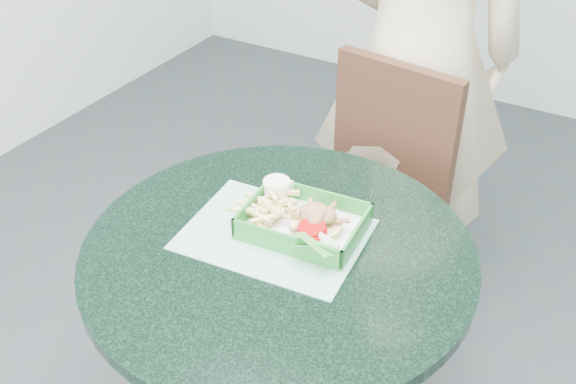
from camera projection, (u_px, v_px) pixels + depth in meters
The scene contains 9 objects.
cafe_table at pixel (279, 309), 1.59m from camera, with size 0.87×0.87×0.75m.
dining_chair at pixel (376, 196), 2.05m from camera, with size 0.40×0.40×0.93m.
diner_person at pixel (424, 3), 1.95m from camera, with size 0.77×0.50×2.11m, color beige.
placemat at pixel (275, 241), 1.53m from camera, with size 0.40×0.30×0.00m, color #87BDAD.
food_basket at pixel (303, 232), 1.53m from camera, with size 0.26×0.19×0.05m.
crab_sandwich at pixel (315, 225), 1.50m from camera, with size 0.12×0.12×0.07m.
fries_pile at pixel (271, 210), 1.56m from camera, with size 0.12×0.13×0.05m, color #EBD07B, non-canonical shape.
sauce_ramekin at pixel (280, 192), 1.60m from camera, with size 0.06×0.06×0.04m.
garnish_cup at pixel (311, 246), 1.46m from camera, with size 0.11×0.11×0.04m.
Camera 1 is at (0.59, -0.98, 1.72)m, focal length 42.00 mm.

